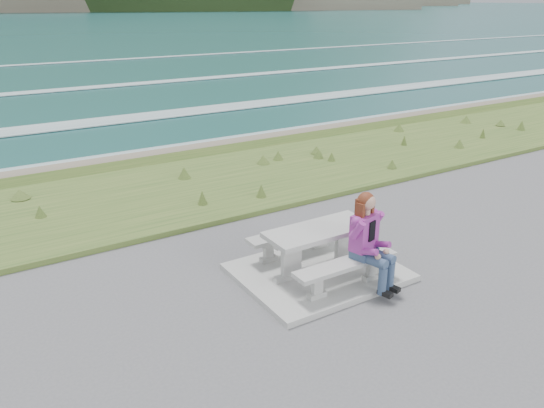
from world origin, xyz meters
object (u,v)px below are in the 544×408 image
object	(u,v)px
picnic_table	(319,238)
bench_seaward	(295,235)
bench_landward	(346,268)
seated_woman	(372,253)

from	to	relation	value
picnic_table	bench_seaward	xyz separation A→B (m)	(0.00, 0.70, -0.23)
bench_landward	bench_seaward	size ratio (longest dim) A/B	1.00
picnic_table	seated_woman	distance (m)	0.92
picnic_table	bench_landward	bearing A→B (deg)	-90.00
picnic_table	bench_seaward	bearing A→B (deg)	90.00
bench_seaward	picnic_table	bearing A→B (deg)	-90.00
seated_woman	bench_landward	bearing A→B (deg)	145.43
picnic_table	bench_landward	world-z (taller)	picnic_table
picnic_table	bench_seaward	distance (m)	0.74
bench_seaward	seated_woman	xyz separation A→B (m)	(0.39, -1.54, 0.21)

